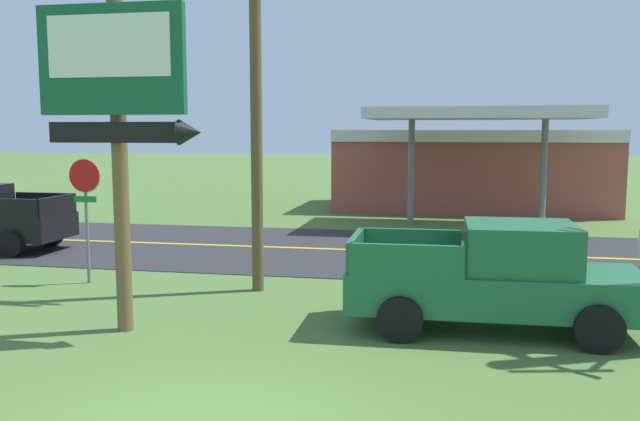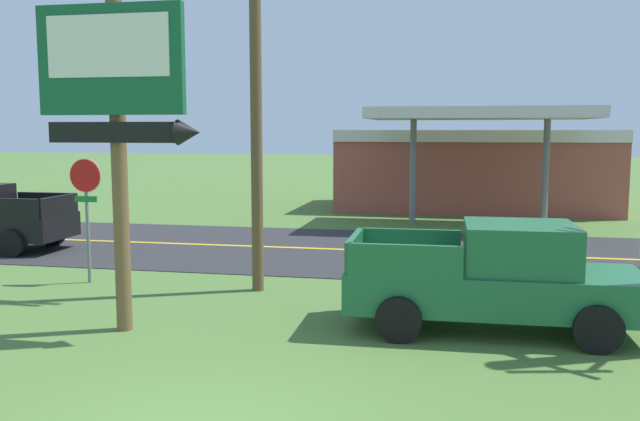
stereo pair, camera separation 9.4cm
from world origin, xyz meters
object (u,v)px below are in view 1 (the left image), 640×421
(utility_pole, at_px, (256,61))
(stop_sign, at_px, (85,198))
(motel_sign, at_px, (118,101))
(gas_station, at_px, (472,167))
(pickup_green_parked_on_lawn, at_px, (497,278))

(utility_pole, bearing_deg, stop_sign, -179.15)
(motel_sign, relative_size, utility_pole, 0.63)
(utility_pole, height_order, gas_station, utility_pole)
(utility_pole, bearing_deg, gas_station, 73.08)
(utility_pole, height_order, pickup_green_parked_on_lawn, utility_pole)
(motel_sign, distance_m, utility_pole, 3.94)
(utility_pole, distance_m, gas_station, 17.97)
(stop_sign, relative_size, gas_station, 0.25)
(stop_sign, height_order, pickup_green_parked_on_lawn, stop_sign)
(utility_pole, relative_size, pickup_green_parked_on_lawn, 1.83)
(motel_sign, xyz_separation_m, stop_sign, (-2.71, 3.47, -2.09))
(pickup_green_parked_on_lawn, bearing_deg, stop_sign, 167.37)
(motel_sign, height_order, gas_station, motel_sign)
(stop_sign, relative_size, pickup_green_parked_on_lawn, 0.56)
(gas_station, distance_m, pickup_green_parked_on_lawn, 19.09)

